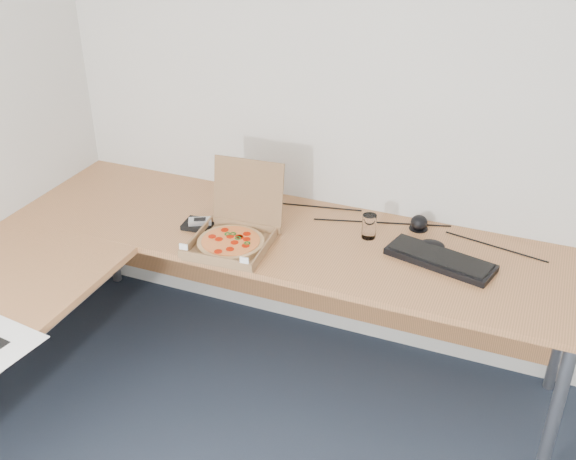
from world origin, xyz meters
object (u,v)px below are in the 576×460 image
at_px(drinking_glass, 369,226).
at_px(desk, 175,273).
at_px(pizza_box, 233,238).
at_px(wallet, 199,225).
at_px(keyboard, 440,260).

bearing_deg(drinking_glass, desk, -141.49).
relative_size(pizza_box, drinking_glass, 3.40).
bearing_deg(drinking_glass, wallet, -164.82).
relative_size(pizza_box, keyboard, 0.84).
bearing_deg(desk, keyboard, 23.86).
relative_size(desk, keyboard, 5.67).
distance_m(desk, drinking_glass, 0.85).
height_order(desk, keyboard, keyboard).
bearing_deg(wallet, pizza_box, -27.29).
distance_m(drinking_glass, wallet, 0.76).
relative_size(drinking_glass, keyboard, 0.25).
bearing_deg(wallet, drinking_glass, 10.17).
relative_size(pizza_box, wallet, 2.84).
bearing_deg(pizza_box, keyboard, 8.70).
xyz_separation_m(drinking_glass, keyboard, (0.33, -0.09, -0.04)).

